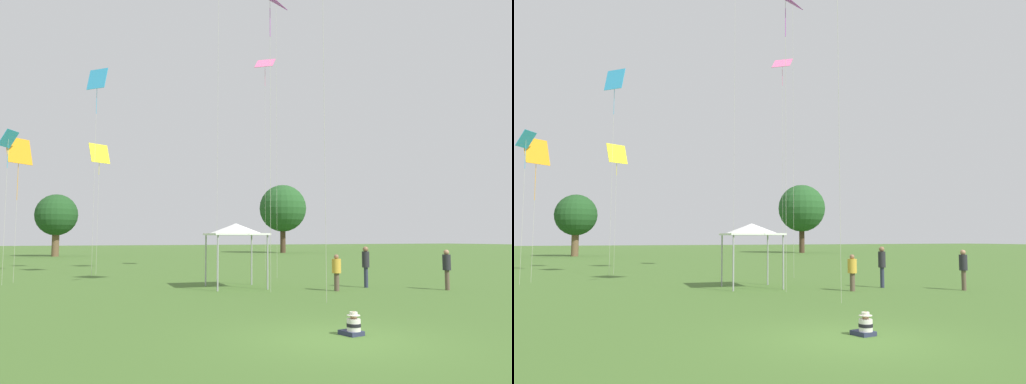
{
  "view_description": "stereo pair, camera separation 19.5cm",
  "coord_description": "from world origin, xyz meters",
  "views": [
    {
      "loc": [
        -6.09,
        -9.4,
        2.2
      ],
      "look_at": [
        0.16,
        5.01,
        3.66
      ],
      "focal_mm": 35.0,
      "sensor_mm": 36.0,
      "label": 1
    },
    {
      "loc": [
        -5.91,
        -9.48,
        2.2
      ],
      "look_at": [
        0.16,
        5.01,
        3.66
      ],
      "focal_mm": 35.0,
      "sensor_mm": 36.0,
      "label": 2
    }
  ],
  "objects": [
    {
      "name": "kite_2",
      "position": [
        2.67,
        9.28,
        12.22
      ],
      "size": [
        1.65,
        1.59,
        12.91
      ],
      "rotation": [
        0.0,
        0.0,
        6.13
      ],
      "color": "#B738C6",
      "rests_on": "ground"
    },
    {
      "name": "kite_5",
      "position": [
        -2.86,
        22.47,
        7.33
      ],
      "size": [
        1.34,
        0.94,
        8.04
      ],
      "rotation": [
        0.0,
        0.0,
        5.94
      ],
      "color": "yellow",
      "rests_on": "ground"
    },
    {
      "name": "kite_0",
      "position": [
        -7.19,
        18.14,
        6.49
      ],
      "size": [
        1.31,
        1.15,
        7.26
      ],
      "rotation": [
        0.0,
        0.0,
        6.17
      ],
      "color": "orange",
      "rests_on": "ground"
    },
    {
      "name": "distant_tree_0",
      "position": [
        -4.26,
        55.93,
        4.97
      ],
      "size": [
        5.02,
        5.02,
        7.55
      ],
      "color": "brown",
      "rests_on": "ground"
    },
    {
      "name": "canopy_tent",
      "position": [
        2.01,
        11.55,
        2.57
      ],
      "size": [
        2.66,
        2.66,
        2.86
      ],
      "rotation": [
        0.0,
        0.0,
        -0.08
      ],
      "color": "white",
      "rests_on": "ground"
    },
    {
      "name": "ground_plane",
      "position": [
        0.0,
        0.0,
        0.0
      ],
      "size": [
        300.0,
        300.0,
        0.0
      ],
      "primitive_type": "plane",
      "color": "#426628"
    },
    {
      "name": "seated_toddler",
      "position": [
        0.53,
        0.32,
        0.21
      ],
      "size": [
        0.46,
        0.54,
        0.54
      ],
      "rotation": [
        0.0,
        0.0,
        0.16
      ],
      "color": "#282D47",
      "rests_on": "ground"
    },
    {
      "name": "person_standing_2",
      "position": [
        9.93,
        7.06,
        1.02
      ],
      "size": [
        0.42,
        0.42,
        1.71
      ],
      "rotation": [
        0.0,
        0.0,
        4.45
      ],
      "color": "brown",
      "rests_on": "ground"
    },
    {
      "name": "kite_4",
      "position": [
        -3.22,
        21.36,
        11.55
      ],
      "size": [
        1.16,
        1.18,
        12.45
      ],
      "rotation": [
        0.0,
        0.0,
        4.7
      ],
      "color": "#339EDB",
      "rests_on": "ground"
    },
    {
      "name": "person_standing_0",
      "position": [
        5.4,
        8.61,
        0.89
      ],
      "size": [
        0.46,
        0.46,
        1.52
      ],
      "rotation": [
        0.0,
        0.0,
        0.24
      ],
      "color": "brown",
      "rests_on": "ground"
    },
    {
      "name": "person_standing_3",
      "position": [
        7.42,
        9.36,
        1.11
      ],
      "size": [
        0.46,
        0.46,
        1.83
      ],
      "rotation": [
        0.0,
        0.0,
        5.64
      ],
      "color": "#282D42",
      "rests_on": "ground"
    },
    {
      "name": "kite_3",
      "position": [
        -7.63,
        17.16,
        6.81
      ],
      "size": [
        0.92,
        1.05,
        7.39
      ],
      "rotation": [
        0.0,
        0.0,
        3.37
      ],
      "color": "#339EDB",
      "rests_on": "ground"
    },
    {
      "name": "kite_8",
      "position": [
        8.26,
        22.07,
        14.3
      ],
      "size": [
        1.68,
        1.63,
        15.1
      ],
      "rotation": [
        0.0,
        0.0,
        4.82
      ],
      "color": "pink",
      "rests_on": "ground"
    },
    {
      "name": "distant_tree_1",
      "position": [
        27.82,
        58.53,
        6.71
      ],
      "size": [
        7.12,
        7.12,
        10.31
      ],
      "color": "#473323",
      "rests_on": "ground"
    }
  ]
}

